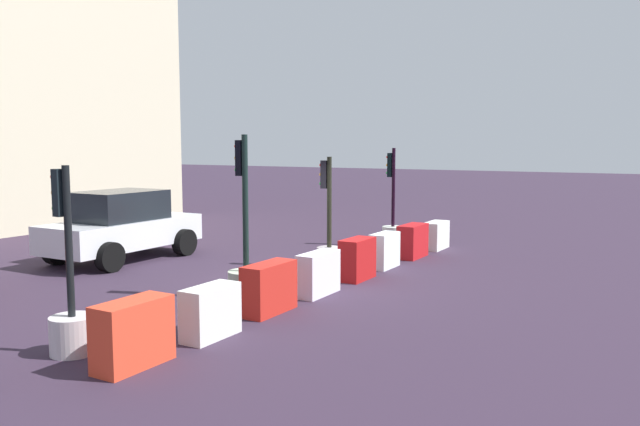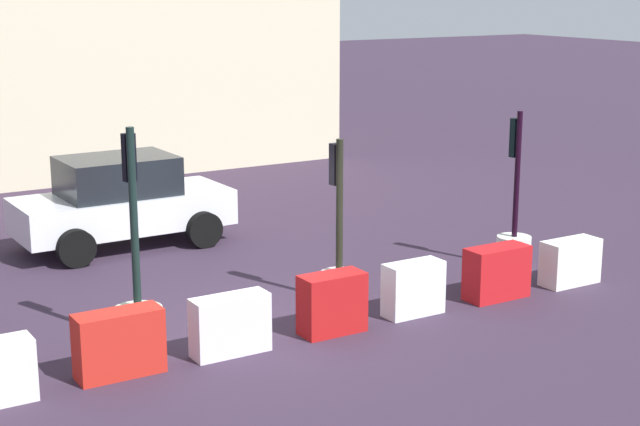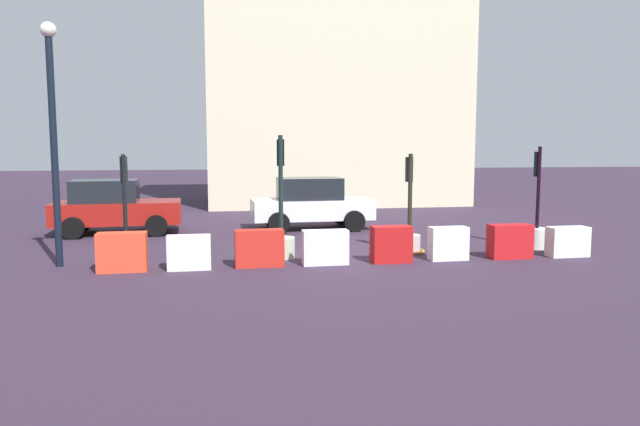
{
  "view_description": "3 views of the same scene",
  "coord_description": "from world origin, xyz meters",
  "views": [
    {
      "loc": [
        -11.22,
        -7.09,
        2.94
      ],
      "look_at": [
        1.8,
        0.65,
        1.29
      ],
      "focal_mm": 35.32,
      "sensor_mm": 36.0,
      "label": 1
    },
    {
      "loc": [
        -6.31,
        -12.55,
        5.08
      ],
      "look_at": [
        1.68,
        0.87,
        1.37
      ],
      "focal_mm": 55.0,
      "sensor_mm": 36.0,
      "label": 2
    },
    {
      "loc": [
        -3.42,
        -14.78,
        2.85
      ],
      "look_at": [
        -0.63,
        0.83,
        1.07
      ],
      "focal_mm": 33.32,
      "sensor_mm": 36.0,
      "label": 3
    }
  ],
  "objects": [
    {
      "name": "traffic_light_1",
      "position": [
        -1.76,
        0.19,
        0.57
      ],
      "size": [
        0.7,
        0.7,
        3.13
      ],
      "color": "#ACB89F",
      "rests_on": "ground_plane"
    },
    {
      "name": "construction_barrier_4",
      "position": [
        0.85,
        -0.87,
        0.45
      ],
      "size": [
        0.98,
        0.46,
        0.9
      ],
      "color": "#B31616",
      "rests_on": "ground_plane"
    },
    {
      "name": "construction_barrier_7",
      "position": [
        5.61,
        -0.91,
        0.39
      ],
      "size": [
        1.05,
        0.46,
        0.78
      ],
      "color": "white",
      "rests_on": "ground_plane"
    },
    {
      "name": "construction_barrier_6",
      "position": [
        4.01,
        -0.87,
        0.43
      ],
      "size": [
        1.09,
        0.48,
        0.87
      ],
      "color": "red",
      "rests_on": "ground_plane"
    },
    {
      "name": "construction_barrier_3",
      "position": [
        -0.8,
        -0.86,
        0.42
      ],
      "size": [
        1.11,
        0.4,
        0.84
      ],
      "color": "silver",
      "rests_on": "ground_plane"
    },
    {
      "name": "traffic_light_0",
      "position": [
        -5.59,
        0.33,
        0.53
      ],
      "size": [
        0.63,
        0.63,
        2.66
      ],
      "color": "silver",
      "rests_on": "ground_plane"
    },
    {
      "name": "traffic_light_3",
      "position": [
        5.46,
        0.36,
        0.53
      ],
      "size": [
        0.62,
        0.62,
        2.85
      ],
      "color": "silver",
      "rests_on": "ground_plane"
    },
    {
      "name": "car_white_van",
      "position": [
        -0.12,
        5.39,
        0.89
      ],
      "size": [
        4.17,
        2.21,
        1.78
      ],
      "color": "silver",
      "rests_on": "ground_plane"
    },
    {
      "name": "construction_barrier_1",
      "position": [
        -4.02,
        -0.87,
        0.4
      ],
      "size": [
        1.0,
        0.44,
        0.8
      ],
      "color": "silver",
      "rests_on": "ground_plane"
    },
    {
      "name": "ground_plane",
      "position": [
        0.0,
        0.0,
        0.0
      ],
      "size": [
        120.0,
        120.0,
        0.0
      ],
      "primitive_type": "plane",
      "color": "#322437"
    },
    {
      "name": "construction_barrier_2",
      "position": [
        -2.39,
        -0.81,
        0.44
      ],
      "size": [
        1.16,
        0.46,
        0.88
      ],
      "color": "red",
      "rests_on": "ground_plane"
    },
    {
      "name": "traffic_light_2",
      "position": [
        1.73,
        0.36,
        0.48
      ],
      "size": [
        0.84,
        0.84,
        2.66
      ],
      "color": "#B7AAAE",
      "rests_on": "ground_plane"
    },
    {
      "name": "construction_barrier_5",
      "position": [
        2.36,
        -0.82,
        0.42
      ],
      "size": [
        0.97,
        0.41,
        0.84
      ],
      "color": "white",
      "rests_on": "ground_plane"
    },
    {
      "name": "construction_barrier_0",
      "position": [
        -5.52,
        -0.82,
        0.45
      ],
      "size": [
        1.11,
        0.48,
        0.9
      ],
      "color": "#E04127",
      "rests_on": "ground_plane"
    }
  ]
}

